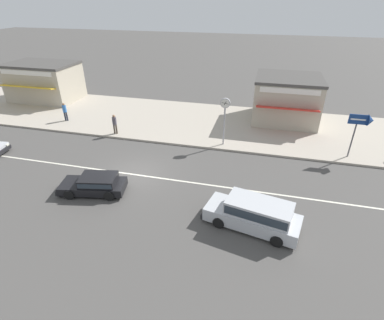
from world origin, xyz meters
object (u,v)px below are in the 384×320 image
arrow_signboard (367,122)px  street_clock (225,110)px  hatchback_black_1 (95,184)px  pedestrian_near_clock (115,123)px  pedestrian_mid_kerb (65,110)px  shopfront_corner_warung (286,99)px  minivan_silver_2 (255,213)px  shopfront_mid_block (44,81)px

arrow_signboard → street_clock: bearing=-179.0°
hatchback_black_1 → pedestrian_near_clock: (-2.63, 7.80, 0.52)m
pedestrian_mid_kerb → shopfront_corner_warung: 20.06m
minivan_silver_2 → shopfront_mid_block: shopfront_mid_block is taller
hatchback_black_1 → shopfront_corner_warung: shopfront_corner_warung is taller
minivan_silver_2 → pedestrian_near_clock: size_ratio=3.06×
minivan_silver_2 → shopfront_corner_warung: (1.64, 15.33, 1.29)m
pedestrian_mid_kerb → minivan_silver_2: bearing=-29.8°
pedestrian_mid_kerb → arrow_signboard: bearing=-2.8°
minivan_silver_2 → street_clock: 9.51m
hatchback_black_1 → shopfront_mid_block: size_ratio=0.58×
street_clock → pedestrian_mid_kerb: bearing=174.8°
arrow_signboard → pedestrian_mid_kerb: 24.40m
pedestrian_near_clock → shopfront_mid_block: shopfront_mid_block is taller
hatchback_black_1 → minivan_silver_2: minivan_silver_2 is taller
hatchback_black_1 → shopfront_mid_block: bearing=134.4°
shopfront_corner_warung → street_clock: bearing=-125.1°
street_clock → arrow_signboard: (9.57, 0.17, -0.08)m
minivan_silver_2 → shopfront_mid_block: (-23.56, 15.32, 1.26)m
minivan_silver_2 → shopfront_corner_warung: bearing=83.9°
arrow_signboard → pedestrian_mid_kerb: size_ratio=1.93×
street_clock → pedestrian_mid_kerb: size_ratio=2.20×
shopfront_mid_block → street_clock: bearing=-17.6°
shopfront_mid_block → pedestrian_mid_kerb: bearing=-41.5°
hatchback_black_1 → street_clock: (6.38, 8.01, 2.34)m
street_clock → shopfront_mid_block: (-20.60, 6.52, -0.83)m
minivan_silver_2 → street_clock: size_ratio=1.38×
pedestrian_near_clock → shopfront_corner_warung: size_ratio=0.27×
street_clock → pedestrian_near_clock: (-9.01, -0.21, -1.82)m
hatchback_black_1 → pedestrian_near_clock: size_ratio=2.48×
arrow_signboard → pedestrian_near_clock: bearing=-178.8°
street_clock → pedestrian_mid_kerb: 14.92m
street_clock → arrow_signboard: size_ratio=1.14×
hatchback_black_1 → pedestrian_mid_kerb: size_ratio=2.46×
minivan_silver_2 → pedestrian_mid_kerb: 20.41m
pedestrian_mid_kerb → shopfront_corner_warung: size_ratio=0.27×
minivan_silver_2 → shopfront_mid_block: size_ratio=0.71×
minivan_silver_2 → pedestrian_near_clock: (-11.97, 8.58, 0.27)m
hatchback_black_1 → arrow_signboard: (15.95, 8.18, 2.27)m
hatchback_black_1 → pedestrian_near_clock: 8.25m
minivan_silver_2 → arrow_signboard: 11.32m
pedestrian_mid_kerb → pedestrian_near_clock: bearing=-15.2°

